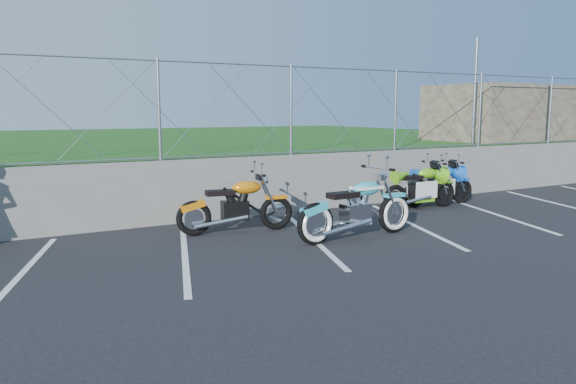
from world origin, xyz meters
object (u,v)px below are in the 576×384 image
cruiser_turquoise (358,210)px  sportbike_green (421,189)px  naked_orange (238,207)px  sportbike_blue (440,186)px

cruiser_turquoise → sportbike_green: size_ratio=1.22×
cruiser_turquoise → naked_orange: bearing=135.1°
cruiser_turquoise → naked_orange: cruiser_turquoise is taller
naked_orange → sportbike_blue: 5.57m
sportbike_green → sportbike_blue: sportbike_green is taller
sportbike_green → naked_orange: bearing=-176.1°
naked_orange → sportbike_green: naked_orange is taller
cruiser_turquoise → sportbike_blue: (3.86, 1.91, -0.05)m
naked_orange → sportbike_blue: size_ratio=1.09×
cruiser_turquoise → naked_orange: (-1.69, 1.50, -0.03)m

